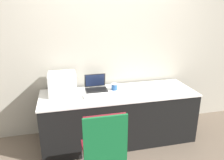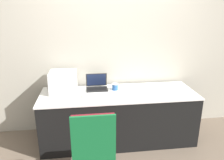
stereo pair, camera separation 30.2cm
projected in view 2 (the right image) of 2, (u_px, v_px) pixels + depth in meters
name	position (u px, v px, depth m)	size (l,w,h in m)	color
ground_plane	(122.00, 153.00, 2.95)	(14.00, 14.00, 0.00)	#6B5B4C
wall_back	(114.00, 47.00, 3.29)	(8.00, 0.05, 2.60)	#B7B2A3
table	(118.00, 116.00, 3.18)	(2.17, 0.74, 0.74)	black
printer	(63.00, 81.00, 3.06)	(0.37, 0.36, 0.29)	silver
laptop_left	(97.00, 86.00, 3.19)	(0.31, 0.24, 0.22)	black
external_keyboard	(96.00, 95.00, 2.96)	(0.38, 0.15, 0.02)	silver
coffee_cup	(115.00, 87.00, 3.15)	(0.09, 0.09, 0.09)	#285699
chair	(93.00, 144.00, 2.20)	(0.43, 0.44, 0.93)	maroon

